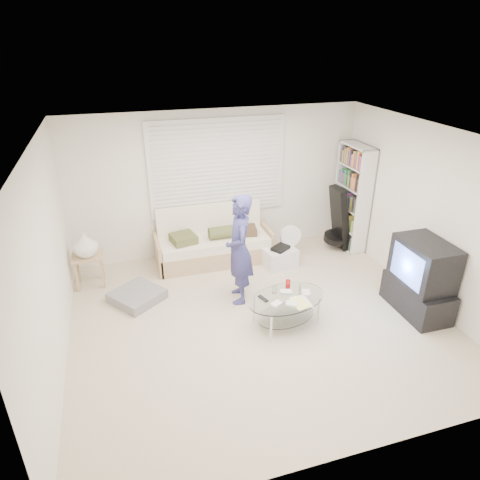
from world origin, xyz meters
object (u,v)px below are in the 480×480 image
object	(u,v)px
futon_sofa	(213,243)
coffee_table	(287,303)
tv_unit	(421,279)
bookshelf	(352,197)

from	to	relation	value
futon_sofa	coffee_table	size ratio (longest dim) A/B	1.62
futon_sofa	tv_unit	size ratio (longest dim) A/B	1.82
bookshelf	futon_sofa	bearing A→B (deg)	176.44
futon_sofa	bookshelf	xyz separation A→B (m)	(2.51, -0.16, 0.63)
tv_unit	coffee_table	xyz separation A→B (m)	(-1.87, 0.25, -0.19)
futon_sofa	tv_unit	world-z (taller)	tv_unit
futon_sofa	bookshelf	bearing A→B (deg)	-3.56
bookshelf	coffee_table	world-z (taller)	bookshelf
bookshelf	tv_unit	xyz separation A→B (m)	(-0.13, -2.14, -0.42)
coffee_table	tv_unit	bearing A→B (deg)	-7.73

